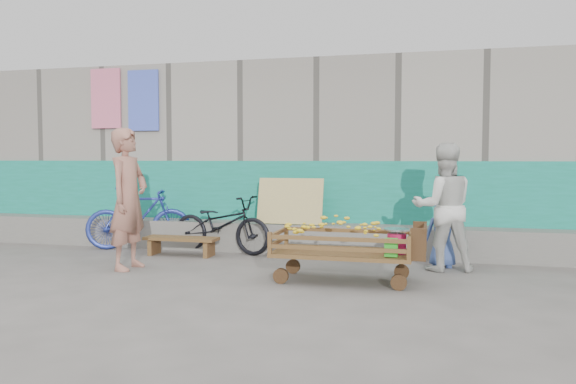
% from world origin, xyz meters
% --- Properties ---
extents(ground, '(80.00, 80.00, 0.00)m').
position_xyz_m(ground, '(0.00, 0.00, 0.00)').
color(ground, '#5B5752').
rests_on(ground, ground).
extents(building_wall, '(12.00, 3.50, 3.00)m').
position_xyz_m(building_wall, '(-0.00, 4.05, 1.47)').
color(building_wall, gray).
rests_on(building_wall, ground).
extents(banana_cart, '(1.76, 0.80, 0.75)m').
position_xyz_m(banana_cart, '(1.33, 0.53, 0.51)').
color(banana_cart, '#553520').
rests_on(banana_cart, ground).
extents(bench, '(1.11, 0.33, 0.28)m').
position_xyz_m(bench, '(-1.23, 1.67, 0.20)').
color(bench, '#553520').
rests_on(bench, ground).
extents(vendor_man, '(0.48, 0.69, 1.83)m').
position_xyz_m(vendor_man, '(-1.45, 0.59, 0.92)').
color(vendor_man, '#9D6554').
rests_on(vendor_man, ground).
extents(woman, '(0.91, 0.77, 1.64)m').
position_xyz_m(woman, '(2.51, 1.51, 0.82)').
color(woman, silver).
rests_on(woman, ground).
extents(child, '(0.48, 0.34, 0.92)m').
position_xyz_m(child, '(2.51, 1.71, 0.46)').
color(child, '#3D569B').
rests_on(child, ground).
extents(bicycle_dark, '(1.75, 0.88, 0.88)m').
position_xyz_m(bicycle_dark, '(-0.74, 2.05, 0.44)').
color(bicycle_dark, black).
rests_on(bicycle_dark, ground).
extents(bicycle_blue, '(1.70, 1.04, 0.99)m').
position_xyz_m(bicycle_blue, '(-2.13, 2.05, 0.50)').
color(bicycle_blue, navy).
rests_on(bicycle_blue, ground).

